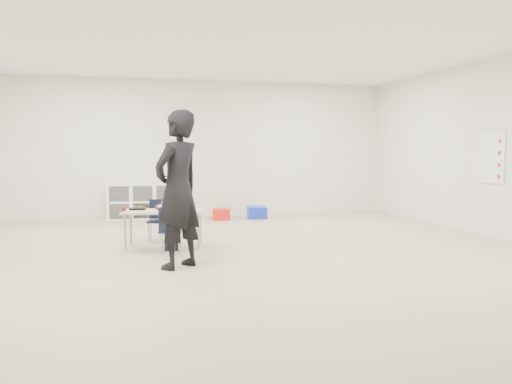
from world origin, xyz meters
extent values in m
plane|color=#B5AA8B|center=(0.00, 0.00, 0.00)|extent=(9.00, 9.00, 0.00)
plane|color=white|center=(0.00, 0.00, 2.80)|extent=(9.00, 9.00, 0.00)
cube|color=white|center=(0.00, 4.50, 1.40)|extent=(8.00, 0.02, 2.80)
cube|color=white|center=(0.00, -4.50, 1.40)|extent=(8.00, 0.02, 2.80)
cube|color=beige|center=(-1.04, 1.00, 0.50)|extent=(1.21, 0.77, 0.03)
cube|color=black|center=(-0.92, 1.03, 0.53)|extent=(0.25, 0.20, 0.03)
cube|color=black|center=(-1.39, 1.17, 0.53)|extent=(0.25, 0.20, 0.03)
cube|color=white|center=(-1.04, 0.86, 0.56)|extent=(0.08, 0.08, 0.10)
ellipsoid|color=tan|center=(-0.78, 0.83, 0.55)|extent=(0.09, 0.09, 0.07)
sphere|color=maroon|center=(-1.12, 1.09, 0.55)|extent=(0.07, 0.07, 0.07)
sphere|color=maroon|center=(-1.58, 1.03, 0.55)|extent=(0.07, 0.07, 0.07)
cube|color=white|center=(-1.20, 4.28, 0.35)|extent=(1.40, 0.40, 0.70)
cube|color=white|center=(3.98, 0.60, 1.25)|extent=(0.02, 0.60, 0.80)
imported|color=black|center=(-0.99, -0.46, 0.91)|extent=(0.78, 0.77, 1.82)
cube|color=red|center=(0.31, 3.80, 0.11)|extent=(0.41, 0.49, 0.22)
cube|color=yellow|center=(0.34, 3.98, 0.10)|extent=(0.38, 0.45, 0.20)
cube|color=#1728B2|center=(1.04, 3.83, 0.12)|extent=(0.43, 0.52, 0.23)
camera|label=1|loc=(-1.63, -6.67, 1.35)|focal=38.00mm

